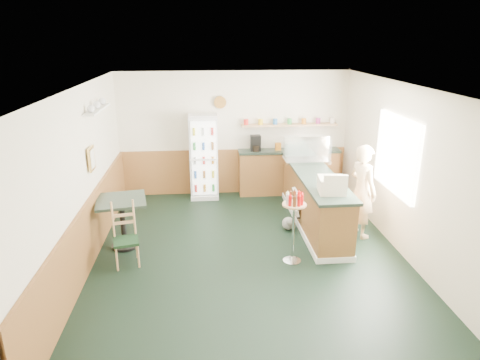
{
  "coord_description": "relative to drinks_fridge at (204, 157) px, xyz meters",
  "views": [
    {
      "loc": [
        -0.67,
        -6.19,
        3.4
      ],
      "look_at": [
        -0.08,
        0.6,
        1.09
      ],
      "focal_mm": 32.0,
      "sensor_mm": 36.0,
      "label": 1
    }
  ],
  "objects": [
    {
      "name": "cafe_chair",
      "position": [
        -1.23,
        -2.8,
        -0.39
      ],
      "size": [
        0.45,
        0.45,
        1.0
      ],
      "rotation": [
        0.0,
        0.0,
        0.22
      ],
      "color": "black",
      "rests_on": "ground"
    },
    {
      "name": "shopkeeper",
      "position": [
        2.73,
        -2.18,
        -0.08
      ],
      "size": [
        0.57,
        0.66,
        1.66
      ],
      "primitive_type": "imported",
      "rotation": [
        0.0,
        0.0,
        1.93
      ],
      "color": "tan",
      "rests_on": "ground"
    },
    {
      "name": "cash_register",
      "position": [
        2.03,
        -2.64,
        0.22
      ],
      "size": [
        0.46,
        0.48,
        0.24
      ],
      "primitive_type": "cube",
      "rotation": [
        0.0,
        0.0,
        -0.12
      ],
      "color": "#EDE2C4",
      "rests_on": "service_counter"
    },
    {
      "name": "back_counter",
      "position": [
        1.87,
        0.06,
        -0.37
      ],
      "size": [
        2.24,
        0.42,
        1.69
      ],
      "color": "#92602F",
      "rests_on": "ground"
    },
    {
      "name": "condiment_stand",
      "position": [
        1.35,
        -3.02,
        -0.12
      ],
      "size": [
        0.37,
        0.37,
        1.15
      ],
      "rotation": [
        0.0,
        0.0,
        0.12
      ],
      "color": "silver",
      "rests_on": "ground"
    },
    {
      "name": "ground",
      "position": [
        0.68,
        -2.74,
        -0.91
      ],
      "size": [
        6.0,
        6.0,
        0.0
      ],
      "primitive_type": "plane",
      "color": "black",
      "rests_on": "ground"
    },
    {
      "name": "cafe_table",
      "position": [
        -1.37,
        -2.28,
        -0.31
      ],
      "size": [
        0.9,
        0.9,
        0.86
      ],
      "rotation": [
        0.0,
        0.0,
        0.17
      ],
      "color": "black",
      "rests_on": "ground"
    },
    {
      "name": "service_counter",
      "position": [
        2.03,
        -1.67,
        -0.45
      ],
      "size": [
        0.68,
        3.01,
        1.01
      ],
      "color": "#92602F",
      "rests_on": "ground"
    },
    {
      "name": "newspaper_rack",
      "position": [
        1.67,
        -1.72,
        -0.44
      ],
      "size": [
        0.09,
        0.41,
        0.49
      ],
      "color": "black",
      "rests_on": "ground"
    },
    {
      "name": "room_envelope",
      "position": [
        0.45,
        -2.01,
        0.61
      ],
      "size": [
        5.04,
        6.02,
        2.72
      ],
      "color": "beige",
      "rests_on": "ground"
    },
    {
      "name": "display_case",
      "position": [
        2.03,
        -0.91,
        0.35
      ],
      "size": [
        0.88,
        0.46,
        0.5
      ],
      "color": "silver",
      "rests_on": "service_counter"
    },
    {
      "name": "drinks_fridge",
      "position": [
        0.0,
        0.0,
        0.0
      ],
      "size": [
        0.6,
        0.52,
        1.83
      ],
      "color": "silver",
      "rests_on": "ground"
    },
    {
      "name": "dog_doorstop",
      "position": [
        1.52,
        -1.86,
        -0.78
      ],
      "size": [
        0.23,
        0.3,
        0.28
      ],
      "rotation": [
        0.0,
        0.0,
        0.23
      ],
      "color": "gray",
      "rests_on": "ground"
    }
  ]
}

